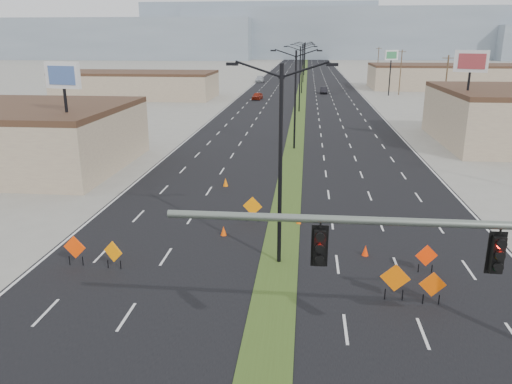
# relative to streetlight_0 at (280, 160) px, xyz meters

# --- Properties ---
(road_surface) EXTENTS (25.00, 400.00, 0.02)m
(road_surface) POSITION_rel_streetlight_0_xyz_m (0.00, 88.00, -5.42)
(road_surface) COLOR black
(road_surface) RESTS_ON ground
(median_strip) EXTENTS (2.00, 400.00, 0.04)m
(median_strip) POSITION_rel_streetlight_0_xyz_m (0.00, 88.00, -5.42)
(median_strip) COLOR #394E1B
(median_strip) RESTS_ON ground
(building_sw_far) EXTENTS (30.00, 14.00, 4.50)m
(building_sw_far) POSITION_rel_streetlight_0_xyz_m (-32.00, 73.00, -3.17)
(building_sw_far) COLOR tan
(building_sw_far) RESTS_ON ground
(building_se_far) EXTENTS (44.00, 16.00, 5.00)m
(building_se_far) POSITION_rel_streetlight_0_xyz_m (38.00, 98.00, -2.92)
(building_se_far) COLOR tan
(building_se_far) RESTS_ON ground
(mesa_west) EXTENTS (180.00, 50.00, 22.00)m
(mesa_west) POSITION_rel_streetlight_0_xyz_m (-120.00, 268.00, 5.58)
(mesa_west) COLOR gray
(mesa_west) RESTS_ON ground
(mesa_center) EXTENTS (220.00, 50.00, 28.00)m
(mesa_center) POSITION_rel_streetlight_0_xyz_m (40.00, 288.00, 8.58)
(mesa_center) COLOR gray
(mesa_center) RESTS_ON ground
(mesa_backdrop) EXTENTS (140.00, 50.00, 32.00)m
(mesa_backdrop) POSITION_rel_streetlight_0_xyz_m (-30.00, 308.00, 10.58)
(mesa_backdrop) COLOR gray
(mesa_backdrop) RESTS_ON ground
(streetlight_0) EXTENTS (5.15, 0.24, 10.02)m
(streetlight_0) POSITION_rel_streetlight_0_xyz_m (0.00, 0.00, 0.00)
(streetlight_0) COLOR black
(streetlight_0) RESTS_ON ground
(streetlight_1) EXTENTS (5.15, 0.24, 10.02)m
(streetlight_1) POSITION_rel_streetlight_0_xyz_m (0.00, 28.00, 0.00)
(streetlight_1) COLOR black
(streetlight_1) RESTS_ON ground
(streetlight_2) EXTENTS (5.15, 0.24, 10.02)m
(streetlight_2) POSITION_rel_streetlight_0_xyz_m (0.00, 56.00, 0.00)
(streetlight_2) COLOR black
(streetlight_2) RESTS_ON ground
(streetlight_3) EXTENTS (5.15, 0.24, 10.02)m
(streetlight_3) POSITION_rel_streetlight_0_xyz_m (0.00, 84.00, 0.00)
(streetlight_3) COLOR black
(streetlight_3) RESTS_ON ground
(streetlight_4) EXTENTS (5.15, 0.24, 10.02)m
(streetlight_4) POSITION_rel_streetlight_0_xyz_m (0.00, 112.00, 0.00)
(streetlight_4) COLOR black
(streetlight_4) RESTS_ON ground
(streetlight_5) EXTENTS (5.15, 0.24, 10.02)m
(streetlight_5) POSITION_rel_streetlight_0_xyz_m (0.00, 140.00, 0.00)
(streetlight_5) COLOR black
(streetlight_5) RESTS_ON ground
(streetlight_6) EXTENTS (5.15, 0.24, 10.02)m
(streetlight_6) POSITION_rel_streetlight_0_xyz_m (0.00, 168.00, 0.00)
(streetlight_6) COLOR black
(streetlight_6) RESTS_ON ground
(utility_pole_1) EXTENTS (1.60, 0.20, 9.00)m
(utility_pole_1) POSITION_rel_streetlight_0_xyz_m (20.00, 48.00, -0.74)
(utility_pole_1) COLOR #4C3823
(utility_pole_1) RESTS_ON ground
(utility_pole_2) EXTENTS (1.60, 0.20, 9.00)m
(utility_pole_2) POSITION_rel_streetlight_0_xyz_m (20.00, 83.00, -0.74)
(utility_pole_2) COLOR #4C3823
(utility_pole_2) RESTS_ON ground
(utility_pole_3) EXTENTS (1.60, 0.20, 9.00)m
(utility_pole_3) POSITION_rel_streetlight_0_xyz_m (20.00, 118.00, -0.74)
(utility_pole_3) COLOR #4C3823
(utility_pole_3) RESTS_ON ground
(car_left) EXTENTS (2.03, 4.14, 1.36)m
(car_left) POSITION_rel_streetlight_0_xyz_m (-8.22, 71.87, -4.74)
(car_left) COLOR maroon
(car_left) RESTS_ON ground
(car_mid) EXTENTS (1.45, 4.11, 1.35)m
(car_mid) POSITION_rel_streetlight_0_xyz_m (4.66, 84.22, -4.74)
(car_mid) COLOR black
(car_mid) RESTS_ON ground
(car_far) EXTENTS (2.31, 5.37, 1.54)m
(car_far) POSITION_rel_streetlight_0_xyz_m (-11.50, 111.67, -4.65)
(car_far) COLOR #ACB0B6
(car_far) RESTS_ON ground
(construction_sign_0) EXTENTS (1.21, 0.17, 1.61)m
(construction_sign_0) POSITION_rel_streetlight_0_xyz_m (-10.26, -1.44, -4.47)
(construction_sign_0) COLOR #FF4105
(construction_sign_0) RESTS_ON ground
(construction_sign_1) EXTENTS (1.08, 0.40, 1.50)m
(construction_sign_1) POSITION_rel_streetlight_0_xyz_m (-8.18, -1.61, -4.54)
(construction_sign_1) COLOR orange
(construction_sign_1) RESTS_ON ground
(construction_sign_2) EXTENTS (1.24, 0.23, 1.66)m
(construction_sign_2) POSITION_rel_streetlight_0_xyz_m (-2.00, 5.78, -4.44)
(construction_sign_2) COLOR orange
(construction_sign_2) RESTS_ON ground
(construction_sign_3) EXTENTS (1.29, 0.22, 1.73)m
(construction_sign_3) POSITION_rel_streetlight_0_xyz_m (5.27, -3.41, -4.40)
(construction_sign_3) COLOR #E15F04
(construction_sign_3) RESTS_ON ground
(construction_sign_4) EXTENTS (1.16, 0.05, 1.55)m
(construction_sign_4) POSITION_rel_streetlight_0_xyz_m (6.82, -3.64, -4.51)
(construction_sign_4) COLOR #DA4D04
(construction_sign_4) RESTS_ON ground
(construction_sign_5) EXTENTS (1.11, 0.20, 1.48)m
(construction_sign_5) POSITION_rel_streetlight_0_xyz_m (7.25, -0.51, -4.55)
(construction_sign_5) COLOR #FF3505
(construction_sign_5) RESTS_ON ground
(cone_0) EXTENTS (0.43, 0.43, 0.58)m
(cone_0) POSITION_rel_streetlight_0_xyz_m (-3.44, 3.31, -5.13)
(cone_0) COLOR #F34C05
(cone_0) RESTS_ON ground
(cone_1) EXTENTS (0.45, 0.45, 0.60)m
(cone_1) POSITION_rel_streetlight_0_xyz_m (4.53, 1.25, -5.12)
(cone_1) COLOR #FF3505
(cone_1) RESTS_ON ground
(cone_2) EXTENTS (0.32, 0.32, 0.53)m
(cone_2) POSITION_rel_streetlight_0_xyz_m (0.91, 5.68, -5.15)
(cone_2) COLOR #FF5D05
(cone_2) RESTS_ON ground
(cone_3) EXTENTS (0.50, 0.50, 0.67)m
(cone_3) POSITION_rel_streetlight_0_xyz_m (-4.95, 13.45, -5.08)
(cone_3) COLOR orange
(cone_3) RESTS_ON ground
(pole_sign_west) EXTENTS (3.06, 1.05, 9.39)m
(pole_sign_west) POSITION_rel_streetlight_0_xyz_m (-17.76, 14.33, 2.24)
(pole_sign_west) COLOR black
(pole_sign_west) RESTS_ON ground
(pole_sign_east_near) EXTENTS (3.12, 1.64, 9.99)m
(pole_sign_east_near) POSITION_rel_streetlight_0_xyz_m (17.64, 30.38, 2.76)
(pole_sign_east_near) COLOR black
(pole_sign_east_near) RESTS_ON ground
(pole_sign_east_far) EXTENTS (2.80, 1.52, 8.95)m
(pole_sign_east_far) POSITION_rel_streetlight_0_xyz_m (17.72, 81.56, 1.85)
(pole_sign_east_far) COLOR black
(pole_sign_east_far) RESTS_ON ground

